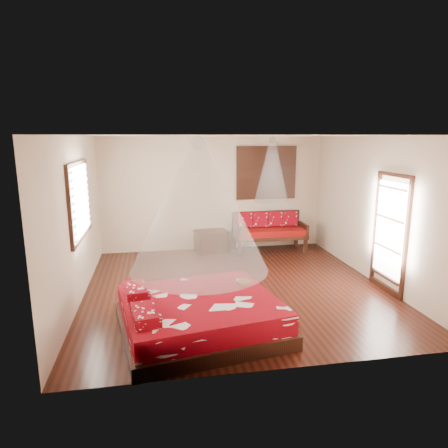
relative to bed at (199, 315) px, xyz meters
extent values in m
cube|color=black|center=(0.87, 1.60, -0.26)|extent=(5.50, 5.50, 0.02)
cube|color=silver|center=(0.87, 1.60, 2.56)|extent=(5.50, 5.50, 0.02)
cube|color=beige|center=(-1.89, 1.60, 1.15)|extent=(0.02, 5.50, 2.80)
cube|color=beige|center=(3.63, 1.60, 1.15)|extent=(0.02, 5.50, 2.80)
cube|color=beige|center=(0.87, 4.36, 1.15)|extent=(5.50, 0.02, 2.80)
cube|color=beige|center=(0.87, -1.16, 1.15)|extent=(5.50, 0.02, 2.80)
cube|color=black|center=(0.02, 0.00, -0.15)|extent=(2.54, 2.37, 0.20)
cube|color=maroon|center=(0.02, 0.00, 0.10)|extent=(2.43, 2.25, 0.30)
cube|color=maroon|center=(-0.74, -0.56, 0.32)|extent=(0.42, 0.63, 0.15)
cube|color=maroon|center=(-0.88, 0.28, 0.32)|extent=(0.42, 0.63, 0.15)
cube|color=black|center=(1.39, 3.57, -0.04)|extent=(0.08, 0.08, 0.42)
cube|color=black|center=(3.03, 3.57, -0.04)|extent=(0.08, 0.08, 0.42)
cube|color=black|center=(1.39, 4.23, -0.04)|extent=(0.08, 0.08, 0.42)
cube|color=black|center=(3.03, 4.23, -0.04)|extent=(0.08, 0.08, 0.42)
cube|color=black|center=(2.21, 3.90, 0.13)|extent=(1.76, 0.78, 0.08)
cube|color=maroon|center=(2.21, 3.90, 0.24)|extent=(1.70, 0.72, 0.14)
cube|color=black|center=(2.21, 4.25, 0.42)|extent=(1.76, 0.06, 0.55)
cube|color=black|center=(1.37, 3.90, 0.29)|extent=(0.06, 0.78, 0.30)
cube|color=black|center=(3.05, 3.90, 0.29)|extent=(0.06, 0.78, 0.30)
cube|color=maroon|center=(1.62, 4.13, 0.49)|extent=(0.37, 0.19, 0.39)
cube|color=maroon|center=(2.01, 4.13, 0.49)|extent=(0.37, 0.19, 0.39)
cube|color=maroon|center=(2.40, 4.13, 0.49)|extent=(0.37, 0.19, 0.39)
cube|color=maroon|center=(2.79, 4.13, 0.49)|extent=(0.37, 0.19, 0.39)
cube|color=black|center=(0.77, 4.05, -0.01)|extent=(0.82, 0.64, 0.48)
cube|color=black|center=(0.77, 4.05, 0.26)|extent=(0.86, 0.69, 0.05)
cube|color=black|center=(2.21, 4.32, 1.65)|extent=(1.52, 0.06, 1.32)
cube|color=black|center=(2.21, 4.31, 1.65)|extent=(1.35, 0.04, 1.10)
cube|color=black|center=(-1.85, 1.80, 1.45)|extent=(0.08, 1.74, 1.34)
cube|color=silver|center=(-1.81, 1.80, 1.45)|extent=(0.04, 1.54, 1.10)
cube|color=black|center=(3.59, 1.00, 0.80)|extent=(0.08, 1.02, 2.16)
cube|color=white|center=(3.57, 1.00, 0.90)|extent=(0.03, 0.82, 1.70)
cylinder|color=brown|center=(0.78, 0.52, 0.26)|extent=(0.23, 0.23, 0.03)
cone|color=white|center=(0.02, 0.00, 1.60)|extent=(1.93, 1.93, 1.80)
cone|color=white|center=(2.21, 3.85, 1.75)|extent=(0.82, 0.82, 1.50)
camera|label=1|loc=(-0.57, -5.35, 2.53)|focal=32.00mm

